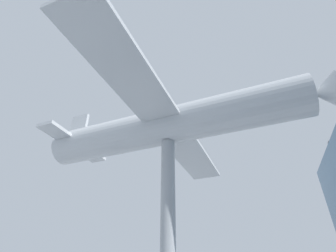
{
  "coord_description": "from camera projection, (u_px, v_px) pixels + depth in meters",
  "views": [
    {
      "loc": [
        10.23,
        3.43,
        1.43
      ],
      "look_at": [
        0.0,
        0.0,
        8.21
      ],
      "focal_mm": 28.0,
      "sensor_mm": 36.0,
      "label": 1
    }
  ],
  "objects": [
    {
      "name": "suspended_airplane",
      "position": [
        171.0,
        125.0,
        12.7
      ],
      "size": [
        14.56,
        14.11,
        2.94
      ],
      "rotation": [
        0.0,
        0.0,
        -0.07
      ],
      "color": "#B2B7BC",
      "rests_on": "support_pylon_central"
    },
    {
      "name": "support_pylon_central",
      "position": [
        168.0,
        224.0,
        10.32
      ],
      "size": [
        0.61,
        0.61,
        7.3
      ],
      "color": "#999EA3",
      "rests_on": "ground_plane"
    }
  ]
}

